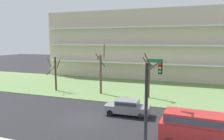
# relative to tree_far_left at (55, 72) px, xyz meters

# --- Properties ---
(ground) EXTENTS (160.00, 160.00, 0.00)m
(ground) POSITION_rel_tree_far_left_xyz_m (9.35, -9.24, -2.75)
(ground) COLOR #232326
(grass_lawn_strip) EXTENTS (80.00, 16.00, 0.08)m
(grass_lawn_strip) POSITION_rel_tree_far_left_xyz_m (9.35, 4.76, -2.71)
(grass_lawn_strip) COLOR #66844C
(grass_lawn_strip) RESTS_ON ground
(apartment_building) EXTENTS (38.56, 12.49, 13.13)m
(apartment_building) POSITION_rel_tree_far_left_xyz_m (9.35, 18.52, 3.81)
(apartment_building) COLOR beige
(apartment_building) RESTS_ON ground
(tree_far_left) EXTENTS (2.09, 2.36, 5.03)m
(tree_far_left) POSITION_rel_tree_far_left_xyz_m (0.00, 0.00, 0.00)
(tree_far_left) COLOR #423023
(tree_far_left) RESTS_ON ground
(tree_left) EXTENTS (1.35, 1.55, 6.96)m
(tree_left) POSITION_rel_tree_far_left_xyz_m (7.10, 0.49, 0.38)
(tree_left) COLOR brown
(tree_left) RESTS_ON ground
(tree_center) EXTENTS (1.33, 0.97, 5.87)m
(tree_center) POSITION_rel_tree_far_left_xyz_m (13.71, 0.50, 0.14)
(tree_center) COLOR #4C3828
(tree_center) RESTS_ON ground
(van_red_near_left) EXTENTS (5.30, 2.28, 2.36)m
(van_red_near_left) POSITION_rel_tree_far_left_xyz_m (19.45, -11.24, -1.36)
(van_red_near_left) COLOR #B22828
(van_red_near_left) RESTS_ON ground
(sedan_gray_center_left) EXTENTS (4.47, 1.97, 1.57)m
(sedan_gray_center_left) POSITION_rel_tree_far_left_xyz_m (12.99, -6.74, -1.88)
(sedan_gray_center_left) COLOR slate
(sedan_gray_center_left) RESTS_ON ground
(traffic_signal_mast) EXTENTS (0.90, 5.70, 6.24)m
(traffic_signal_mast) POSITION_rel_tree_far_left_xyz_m (16.63, -13.90, 1.55)
(traffic_signal_mast) COLOR black
(traffic_signal_mast) RESTS_ON ground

